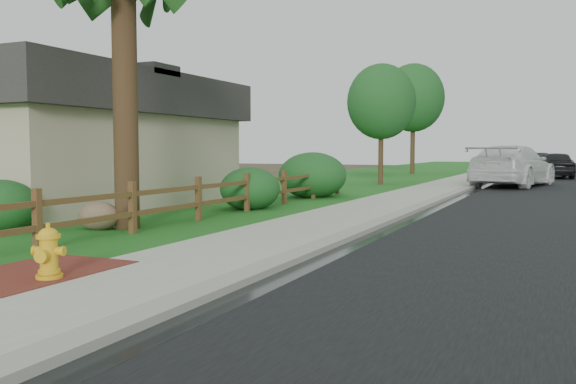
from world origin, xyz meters
The scene contains 20 objects.
ground centered at (0.00, 0.00, 0.00)m, with size 120.00×120.00×0.00m, color #3D2E21.
road centered at (4.60, 35.00, 0.01)m, with size 8.00×90.00×0.02m, color black.
curb centered at (0.40, 35.00, 0.06)m, with size 0.40×90.00×0.12m, color gray.
wet_gutter centered at (0.75, 35.00, 0.02)m, with size 0.50×90.00×0.00m, color black.
sidewalk centered at (-0.90, 35.00, 0.05)m, with size 2.20×90.00×0.10m, color #9F998B.
grass_strip centered at (-2.80, 35.00, 0.03)m, with size 1.60×90.00×0.06m, color #23601B.
lawn_near centered at (-8.00, 35.00, 0.02)m, with size 9.00×90.00×0.04m, color #23601B.
brick_patch centered at (-2.20, -1.00, 0.06)m, with size 1.60×2.40×0.11m, color maroon.
ranch_fence centered at (-3.60, 6.40, 0.62)m, with size 0.12×16.92×1.10m.
house centered at (-11.00, 7.00, 2.08)m, with size 10.60×9.60×4.05m.
fire_hydrant centered at (-1.70, -1.21, 0.43)m, with size 0.47×0.38×0.71m.
white_suv centered at (2.00, 23.15, 0.96)m, with size 2.64×6.50×1.89m, color silver.
dark_car_mid centered at (3.65, 33.17, 0.82)m, with size 1.89×4.70×1.60m, color black.
dark_car_far centered at (2.00, 42.26, 0.76)m, with size 1.56×4.46×1.47m, color black.
boulder centered at (-4.81, 3.19, 0.31)m, with size 0.94×0.71×0.63m, color brown.
shrub_a centered at (-6.38, 2.06, 0.56)m, with size 1.49×1.49×1.11m, color #1B4E1E.
shrub_c centered at (-3.90, 8.33, 0.62)m, with size 1.70×1.70×1.23m, color #1B4E1E.
shrub_d centered at (-3.90, 13.03, 0.82)m, with size 2.40×2.40×1.64m, color #1B4E1E.
tree_near_left centered at (-3.90, 21.79, 4.01)m, with size 3.29×3.29×5.84m.
tree_mid_left centered at (-5.45, 35.30, 5.28)m, with size 4.28×4.28×7.65m.
Camera 1 is at (4.18, -6.88, 1.73)m, focal length 38.00 mm.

